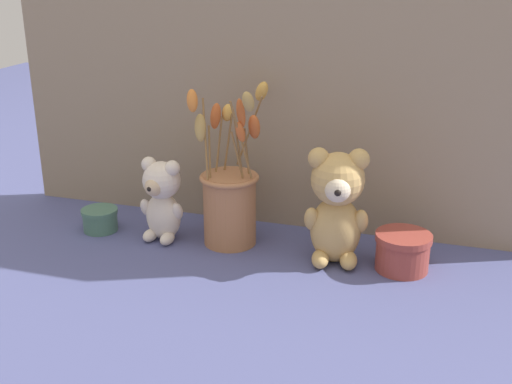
# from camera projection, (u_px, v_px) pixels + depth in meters

# --- Properties ---
(ground_plane) EXTENTS (4.00, 4.00, 0.00)m
(ground_plane) POSITION_uv_depth(u_px,v_px,m) (253.00, 252.00, 1.35)
(ground_plane) COLOR #4C5184
(backdrop_wall) EXTENTS (1.24, 0.02, 0.76)m
(backdrop_wall) POSITION_uv_depth(u_px,v_px,m) (276.00, 59.00, 1.37)
(backdrop_wall) COLOR gray
(backdrop_wall) RESTS_ON ground
(teddy_bear_large) EXTENTS (0.13, 0.12, 0.24)m
(teddy_bear_large) POSITION_uv_depth(u_px,v_px,m) (337.00, 204.00, 1.27)
(teddy_bear_large) COLOR tan
(teddy_bear_large) RESTS_ON ground
(teddy_bear_medium) EXTENTS (0.10, 0.09, 0.18)m
(teddy_bear_medium) POSITION_uv_depth(u_px,v_px,m) (162.00, 198.00, 1.38)
(teddy_bear_medium) COLOR beige
(teddy_bear_medium) RESTS_ON ground
(flower_vase) EXTENTS (0.16, 0.17, 0.35)m
(flower_vase) POSITION_uv_depth(u_px,v_px,m) (230.00, 198.00, 1.36)
(flower_vase) COLOR #AD7047
(flower_vase) RESTS_ON ground
(decorative_tin_tall) EXTENTS (0.08, 0.08, 0.05)m
(decorative_tin_tall) POSITION_uv_depth(u_px,v_px,m) (100.00, 219.00, 1.45)
(decorative_tin_tall) COLOR #47705B
(decorative_tin_tall) RESTS_ON ground
(decorative_tin_short) EXTENTS (0.11, 0.11, 0.08)m
(decorative_tin_short) POSITION_uv_depth(u_px,v_px,m) (403.00, 251.00, 1.26)
(decorative_tin_short) COLOR #993D33
(decorative_tin_short) RESTS_ON ground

